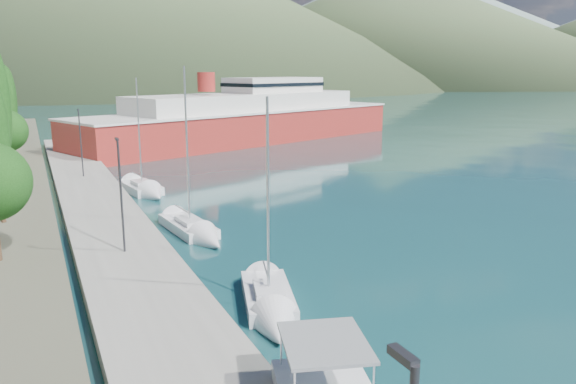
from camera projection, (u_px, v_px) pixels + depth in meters
name	position (u px, v px, depth m)	size (l,w,h in m)	color
ground	(93.00, 116.00, 126.74)	(1400.00, 1400.00, 0.00)	#154348
quay	(101.00, 213.00, 39.54)	(5.00, 88.00, 0.80)	gray
hills_far	(172.00, 6.00, 609.47)	(1480.00, 900.00, 180.00)	gray
hills_near	(199.00, 11.00, 380.36)	(1010.00, 520.00, 115.00)	#465A37
lamp_posts	(122.00, 192.00, 29.05)	(0.15, 49.01, 6.06)	#2D2D33
sailboat_near	(272.00, 313.00, 23.64)	(3.97, 7.29, 10.05)	silver
sailboat_mid	(199.00, 234.00, 34.99)	(2.95, 8.06, 11.34)	silver
sailboat_far	(148.00, 192.00, 46.91)	(3.35, 7.45, 10.56)	silver
ferry	(249.00, 120.00, 81.26)	(53.33, 29.72, 10.51)	maroon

